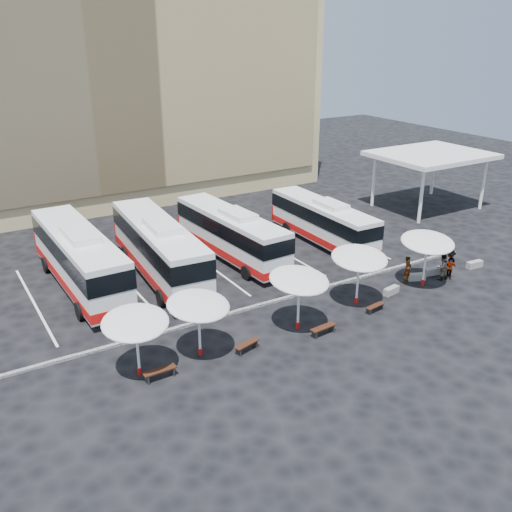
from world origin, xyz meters
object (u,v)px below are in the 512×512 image
passenger_2 (449,268)px  passenger_1 (442,267)px  sunshade_2 (299,280)px  conc_bench_3 (475,264)px  sunshade_4 (427,242)px  bus_2 (231,233)px  wood_bench_0 (160,372)px  bus_1 (159,247)px  wood_bench_3 (375,307)px  bus_0 (79,257)px  wood_bench_1 (247,345)px  conc_bench_2 (433,271)px  conc_bench_1 (416,277)px  passenger_3 (449,263)px  sunshade_3 (359,258)px  conc_bench_0 (391,291)px  bus_3 (323,221)px  sunshade_0 (135,323)px  passenger_0 (407,270)px  sunshade_1 (198,306)px  wood_bench_2 (323,328)px

passenger_2 → passenger_1: bearing=-156.5°
sunshade_2 → conc_bench_3: (15.81, 0.73, -2.75)m
passenger_1 → sunshade_4: bearing=6.0°
bus_2 → conc_bench_3: bearing=-40.6°
passenger_1 → wood_bench_0: bearing=8.6°
bus_1 → sunshade_4: (14.28, -10.36, 0.89)m
wood_bench_3 → bus_1: bearing=127.8°
bus_0 → wood_bench_1: bus_0 is taller
sunshade_4 → wood_bench_1: sunshade_4 is taller
sunshade_4 → conc_bench_2: size_ratio=3.50×
bus_2 → conc_bench_1: (8.69, -10.06, -1.71)m
bus_0 → passenger_3: 24.70m
bus_0 → sunshade_3: 17.79m
conc_bench_0 → passenger_2: passenger_2 is taller
bus_2 → conc_bench_3: 17.56m
bus_3 → passenger_3: bus_3 is taller
bus_3 → passenger_1: size_ratio=6.24×
passenger_3 → conc_bench_3: bearing=172.6°
bus_2 → passenger_2: bus_2 is taller
bus_0 → wood_bench_0: (0.34, -12.47, -1.76)m
wood_bench_0 → passenger_3: bearing=3.6°
conc_bench_1 → conc_bench_0: bearing=-166.5°
sunshade_0 → passenger_3: size_ratio=2.03×
bus_3 → conc_bench_2: (2.79, -8.96, -1.59)m
bus_0 → passenger_2: bearing=-28.9°
bus_0 → passenger_0: size_ratio=7.22×
conc_bench_3 → passenger_1: (-3.65, -0.22, 0.68)m
wood_bench_3 → passenger_0: passenger_0 is taller
bus_1 → passenger_2: bearing=-28.4°
conc_bench_1 → passenger_1: (1.54, -0.79, 0.68)m
sunshade_1 → wood_bench_2: bearing=-13.6°
wood_bench_0 → passenger_1: (20.77, 1.15, 0.52)m
wood_bench_1 → conc_bench_0: (11.42, 1.21, -0.13)m
sunshade_0 → bus_3: bearing=28.2°
sunshade_0 → wood_bench_1: size_ratio=2.45×
sunshade_0 → conc_bench_2: sunshade_0 is taller
sunshade_3 → conc_bench_1: sunshade_3 is taller
bus_1 → passenger_1: (16.03, -10.35, -1.23)m
wood_bench_0 → passenger_0: 18.56m
bus_2 → bus_3: bearing=-10.7°
passenger_0 → bus_1: bearing=125.5°
conc_bench_0 → passenger_2: (4.97, -0.26, 0.56)m
bus_3 → conc_bench_0: (-1.84, -9.74, -1.61)m
bus_3 → passenger_1: bus_3 is taller
conc_bench_3 → passenger_1: 3.72m
bus_1 → conc_bench_1: bearing=-29.3°
sunshade_1 → conc_bench_1: size_ratio=3.35×
sunshade_4 → sunshade_0: bearing=-179.3°
wood_bench_2 → conc_bench_0: wood_bench_2 is taller
wood_bench_3 → conc_bench_2: 7.52m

